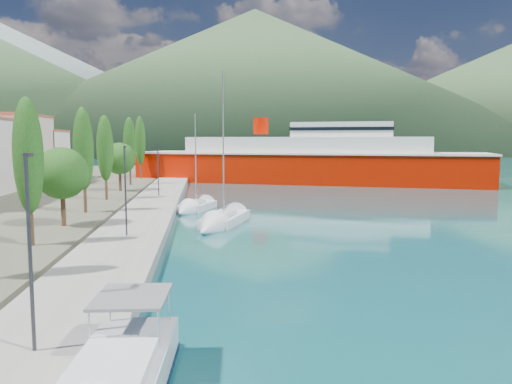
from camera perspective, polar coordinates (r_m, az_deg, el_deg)
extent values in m
plane|color=#125055|center=(141.93, -4.51, 3.00)|extent=(1400.00, 1400.00, 0.00)
cube|color=gray|center=(48.46, -12.17, -2.30)|extent=(5.00, 88.00, 0.80)
cone|color=slate|center=(711.51, 0.79, 12.62)|extent=(760.00, 760.00, 180.00)
cone|color=#375331|center=(426.93, -0.11, 12.70)|extent=(480.00, 480.00, 115.00)
cube|color=beige|center=(81.74, -26.31, 4.25)|extent=(9.00, 13.00, 10.00)
cube|color=#9E5138|center=(81.80, -26.48, 7.86)|extent=(9.20, 13.20, 0.30)
cube|color=white|center=(92.16, -23.92, 3.86)|extent=(9.00, 10.00, 8.00)
cube|color=#9E5138|center=(92.14, -24.03, 6.43)|extent=(9.20, 10.20, 0.30)
cylinder|color=#47301E|center=(34.14, -24.27, -3.91)|extent=(0.30, 0.30, 2.02)
ellipsoid|color=#214E17|center=(33.70, -24.60, 3.80)|extent=(1.80, 1.80, 7.15)
cylinder|color=#47301E|center=(40.88, -21.16, -1.92)|extent=(0.36, 0.36, 2.46)
sphere|color=#214E17|center=(40.62, -21.31, 2.01)|extent=(3.94, 3.94, 3.94)
cylinder|color=#47301E|center=(47.78, -18.93, -0.98)|extent=(0.30, 0.30, 2.09)
ellipsoid|color=#214E17|center=(47.47, -19.12, 4.73)|extent=(1.80, 1.80, 7.42)
cylinder|color=#47301E|center=(57.47, -16.73, 0.18)|extent=(0.30, 0.30, 2.04)
ellipsoid|color=#214E17|center=(57.21, -16.87, 4.82)|extent=(1.80, 1.80, 7.25)
cylinder|color=#47301E|center=(66.63, -15.26, 1.20)|extent=(0.36, 0.36, 2.55)
sphere|color=#214E17|center=(66.46, -15.33, 3.70)|extent=(4.08, 4.08, 4.08)
cylinder|color=#47301E|center=(75.61, -14.16, 1.63)|extent=(0.30, 0.30, 2.18)
ellipsoid|color=#214E17|center=(75.42, -14.25, 5.38)|extent=(1.80, 1.80, 7.71)
cylinder|color=#47301E|center=(87.84, -13.03, 2.28)|extent=(0.30, 0.30, 2.33)
ellipsoid|color=#214E17|center=(87.67, -13.11, 5.75)|extent=(1.80, 1.80, 8.28)
cylinder|color=#2D2D33|center=(16.59, -24.42, -6.55)|extent=(0.12, 0.12, 6.00)
cube|color=#2D2D33|center=(16.47, -24.59, 3.89)|extent=(0.15, 0.50, 0.12)
cylinder|color=#2D2D33|center=(34.61, -14.69, 0.05)|extent=(0.12, 0.12, 6.00)
cube|color=#2D2D33|center=(34.69, -14.76, 5.03)|extent=(0.15, 0.50, 0.12)
cylinder|color=#2D2D33|center=(59.06, -11.11, 2.49)|extent=(0.12, 0.12, 6.00)
cube|color=#2D2D33|center=(59.21, -11.15, 5.41)|extent=(0.15, 0.50, 0.12)
cube|color=silver|center=(15.29, -15.21, -19.52)|extent=(2.91, 6.40, 1.05)
cube|color=silver|center=(14.34, -16.02, -18.39)|extent=(2.19, 3.18, 0.38)
cube|color=slate|center=(16.19, -14.00, -11.51)|extent=(2.36, 2.74, 0.10)
cube|color=silver|center=(43.63, -3.51, -3.24)|extent=(4.84, 7.55, 1.00)
cube|color=silver|center=(43.09, -3.70, -2.46)|extent=(2.42, 3.20, 0.39)
cylinder|color=silver|center=(42.63, -3.76, 5.49)|extent=(0.12, 0.12, 12.25)
cone|color=silver|center=(39.38, -5.50, -4.26)|extent=(3.54, 3.99, 2.56)
cube|color=silver|center=(52.49, -6.70, -1.74)|extent=(4.17, 5.86, 0.92)
cube|color=silver|center=(52.08, -6.85, -1.12)|extent=(2.11, 2.52, 0.36)
cylinder|color=silver|center=(51.73, -6.92, 3.78)|extent=(0.12, 0.12, 9.21)
cone|color=silver|center=(49.36, -8.21, -2.25)|extent=(3.11, 3.20, 2.35)
cube|color=#B81200|center=(86.02, 5.77, 2.57)|extent=(58.90, 32.43, 5.65)
cube|color=silver|center=(85.91, 5.79, 4.45)|extent=(59.41, 32.92, 0.30)
cube|color=silver|center=(85.88, 5.80, 5.25)|extent=(41.25, 23.96, 3.02)
cube|color=silver|center=(85.12, 9.87, 7.02)|extent=(17.98, 12.92, 2.42)
cylinder|color=#B81200|center=(87.59, 0.56, 7.54)|extent=(2.62, 2.62, 2.82)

